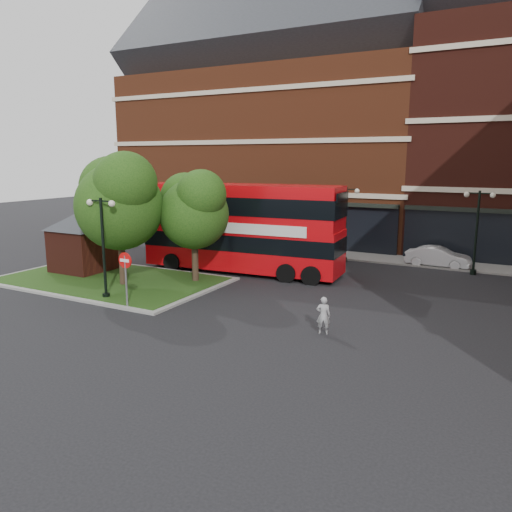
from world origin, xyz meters
The scene contains 15 objects.
ground centered at (0.00, 0.00, 0.00)m, with size 120.00×120.00×0.00m, color black.
pavement_far centered at (0.00, 16.50, 0.06)m, with size 44.00×3.00×0.12m, color slate.
terrace_far_left centered at (-8.00, 24.00, 7.00)m, with size 26.00×12.00×14.00m, color brown.
traffic_island centered at (-8.00, 3.00, 0.07)m, with size 12.60×7.60×0.15m.
kiosk centered at (-11.00, 4.00, 2.32)m, with size 6.51×6.51×3.60m.
tree_island_west centered at (-6.60, 2.58, 4.79)m, with size 5.40×4.71×7.21m.
tree_island_east centered at (-3.58, 5.06, 4.24)m, with size 4.46×3.90×6.29m.
lamp_island centered at (-5.50, 0.20, 2.83)m, with size 1.72×0.36×5.00m.
lamp_far_left centered at (2.00, 14.50, 2.83)m, with size 1.72×0.36×5.00m.
lamp_far_right centered at (10.00, 14.50, 2.83)m, with size 1.72×0.36×5.00m.
bus centered at (-2.60, 8.66, 3.06)m, with size 12.37×3.61×4.66m.
woman centered at (5.69, 0.57, 0.76)m, with size 0.55×0.36×1.52m, color #9A9A9D.
car_silver centered at (-0.71, 14.50, 0.61)m, with size 1.45×3.60×1.23m, color #A2A5A9.
car_white centered at (7.79, 15.74, 0.65)m, with size 1.38×3.95×1.30m, color white.
no_entry_sign centered at (-3.50, -0.50, 1.89)m, with size 0.73×0.09×2.65m.
Camera 1 is at (12.18, -17.29, 6.85)m, focal length 35.00 mm.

